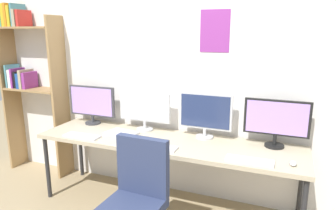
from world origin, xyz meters
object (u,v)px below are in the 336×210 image
at_px(keyboard_left, 82,136).
at_px(monitor_far_left, 92,103).
at_px(desk, 166,144).
at_px(computer_mouse, 293,163).
at_px(laptop_closed, 121,133).
at_px(keyboard_center, 157,147).
at_px(bookshelf, 28,72).
at_px(monitor_far_right, 276,120).
at_px(monitor_center_left, 145,109).
at_px(keyboard_right, 250,161).
at_px(monitor_center_right, 205,114).

bearing_deg(keyboard_left, monitor_far_left, 111.27).
height_order(desk, keyboard_left, keyboard_left).
relative_size(monitor_far_left, computer_mouse, 6.13).
relative_size(desk, laptop_closed, 8.33).
bearing_deg(keyboard_center, monitor_far_left, 156.39).
relative_size(bookshelf, monitor_far_left, 3.61).
bearing_deg(monitor_far_right, laptop_closed, -171.60).
xyz_separation_m(monitor_center_left, keyboard_left, (-0.50, -0.44, -0.23)).
height_order(keyboard_right, computer_mouse, computer_mouse).
relative_size(monitor_far_right, laptop_closed, 1.83).
bearing_deg(monitor_center_left, laptop_closed, -126.56).
bearing_deg(monitor_far_right, monitor_far_left, 180.00).
bearing_deg(monitor_center_right, desk, -147.82).
relative_size(desk, bookshelf, 1.25).
relative_size(monitor_center_left, computer_mouse, 6.11).
height_order(bookshelf, laptop_closed, bookshelf).
xyz_separation_m(monitor_center_right, keyboard_center, (-0.34, -0.44, -0.24)).
bearing_deg(computer_mouse, laptop_closed, 174.73).
bearing_deg(laptop_closed, monitor_center_left, 63.23).
height_order(monitor_center_left, keyboard_right, monitor_center_left).
bearing_deg(monitor_far_left, bookshelf, 178.94).
xyz_separation_m(monitor_center_left, monitor_far_right, (1.35, 0.00, 0.02)).
bearing_deg(desk, computer_mouse, -8.06).
bearing_deg(monitor_center_left, computer_mouse, -14.05).
distance_m(keyboard_center, laptop_closed, 0.55).
relative_size(desk, keyboard_left, 6.89).
height_order(monitor_far_left, laptop_closed, monitor_far_left).
distance_m(desk, keyboard_center, 0.24).
bearing_deg(laptop_closed, bookshelf, -179.61).
height_order(keyboard_center, laptop_closed, laptop_closed).
bearing_deg(keyboard_right, monitor_center_right, 138.65).
bearing_deg(monitor_center_right, keyboard_center, -127.33).
relative_size(monitor_center_right, computer_mouse, 5.62).
distance_m(monitor_far_left, keyboard_left, 0.53).
xyz_separation_m(monitor_far_right, computer_mouse, (0.16, -0.38, -0.24)).
bearing_deg(monitor_center_right, monitor_far_left, 180.00).
distance_m(desk, keyboard_right, 0.87).
xyz_separation_m(desk, computer_mouse, (1.18, -0.17, 0.06)).
bearing_deg(keyboard_right, monitor_far_right, 68.73).
bearing_deg(computer_mouse, keyboard_right, -169.30).
height_order(bookshelf, computer_mouse, bookshelf).
distance_m(monitor_center_left, laptop_closed, 0.36).
bearing_deg(keyboard_right, computer_mouse, 10.70).
distance_m(bookshelf, monitor_center_right, 2.32).
bearing_deg(keyboard_left, keyboard_center, 0.00).
relative_size(monitor_center_left, keyboard_center, 1.54).
bearing_deg(laptop_closed, keyboard_left, -137.22).
bearing_deg(keyboard_left, bookshelf, 157.71).
xyz_separation_m(monitor_far_right, keyboard_center, (-1.01, -0.44, -0.25)).
xyz_separation_m(desk, monitor_center_left, (-0.34, 0.21, 0.28)).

